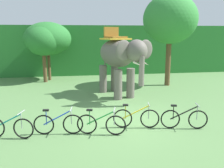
# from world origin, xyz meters

# --- Properties ---
(ground_plane) EXTENTS (80.00, 80.00, 0.00)m
(ground_plane) POSITION_xyz_m (0.00, 0.00, 0.00)
(ground_plane) COLOR #567F47
(foliage_hedge) EXTENTS (36.00, 6.00, 4.06)m
(foliage_hedge) POSITION_xyz_m (0.00, 13.66, 2.03)
(foliage_hedge) COLOR #28702D
(foliage_hedge) RESTS_ON ground
(tree_center_right) EXTENTS (2.44, 2.44, 3.94)m
(tree_center_right) POSITION_xyz_m (-3.85, 8.48, 2.89)
(tree_center_right) COLOR brown
(tree_center_right) RESTS_ON ground
(tree_far_left) EXTENTS (3.39, 3.39, 4.23)m
(tree_far_left) POSITION_xyz_m (-3.61, 9.20, 3.04)
(tree_far_left) COLOR brown
(tree_far_left) RESTS_ON ground
(tree_far_right) EXTENTS (3.45, 3.45, 5.89)m
(tree_far_right) POSITION_xyz_m (4.37, 6.08, 4.29)
(tree_far_right) COLOR brown
(tree_far_right) RESTS_ON ground
(elephant) EXTENTS (2.74, 4.23, 3.78)m
(elephant) POSITION_xyz_m (0.64, 3.79, 2.20)
(elephant) COLOR #665E56
(elephant) RESTS_ON ground
(bike_teal) EXTENTS (1.67, 0.62, 0.92)m
(bike_teal) POSITION_xyz_m (-4.00, -1.00, 0.39)
(bike_teal) COLOR black
(bike_teal) RESTS_ON ground
(bike_blue) EXTENTS (1.70, 0.52, 0.92)m
(bike_blue) POSITION_xyz_m (-2.40, -0.94, 0.39)
(bike_blue) COLOR black
(bike_blue) RESTS_ON ground
(bike_green) EXTENTS (1.67, 0.61, 0.92)m
(bike_green) POSITION_xyz_m (-0.94, -1.20, 0.39)
(bike_green) COLOR black
(bike_green) RESTS_ON ground
(bike_yellow) EXTENTS (1.69, 0.53, 0.92)m
(bike_yellow) POSITION_xyz_m (0.40, -0.80, 0.39)
(bike_yellow) COLOR black
(bike_yellow) RESTS_ON ground
(bike_black) EXTENTS (1.68, 0.55, 0.92)m
(bike_black) POSITION_xyz_m (2.11, -1.16, 0.39)
(bike_black) COLOR black
(bike_black) RESTS_ON ground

